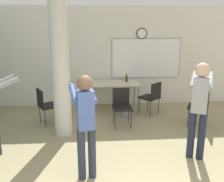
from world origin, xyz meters
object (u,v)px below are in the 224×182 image
chair_table_front (122,104)px  chair_mid_room (201,105)px  bottle_on_table (127,79)px  person_playing_side (199,104)px  folding_table (112,85)px  chair_table_right (152,96)px  chair_near_pillar (46,104)px  person_playing_front (85,119)px

chair_table_front → chair_mid_room: (1.83, -0.17, 0.00)m
bottle_on_table → person_playing_side: (0.88, -2.83, 0.17)m
folding_table → chair_table_right: (1.00, -0.51, -0.19)m
bottle_on_table → person_playing_side: person_playing_side is taller
chair_table_front → person_playing_side: bearing=-53.3°
bottle_on_table → chair_table_front: 1.36m
chair_table_right → person_playing_side: size_ratio=0.51×
chair_near_pillar → chair_mid_room: bearing=-5.8°
folding_table → bottle_on_table: bottle_on_table is taller
chair_table_front → chair_mid_room: bearing=-5.3°
chair_table_right → person_playing_front: (-1.62, -2.66, 0.45)m
folding_table → chair_table_right: bearing=-27.2°
folding_table → person_playing_front: size_ratio=0.92×
folding_table → bottle_on_table: 0.46m
chair_table_right → chair_table_front: (-0.85, -0.66, 0.00)m
folding_table → person_playing_front: bearing=-101.0°
folding_table → chair_table_right: size_ratio=1.72×
chair_table_right → chair_table_front: bearing=-142.2°
folding_table → bottle_on_table: (0.42, 0.11, 0.14)m
folding_table → chair_table_front: chair_table_front is taller
chair_table_right → person_playing_front: bearing=-121.3°
chair_table_right → person_playing_side: (0.30, -2.20, 0.50)m
folding_table → person_playing_side: size_ratio=0.88×
folding_table → chair_mid_room: size_ratio=1.72×
chair_table_front → person_playing_front: person_playing_front is taller
chair_near_pillar → person_playing_side: bearing=-30.8°
chair_table_right → person_playing_side: 2.28m
person_playing_front → folding_table: bearing=79.0°
folding_table → bottle_on_table: size_ratio=6.48×
chair_near_pillar → chair_table_front: size_ratio=1.00×
chair_near_pillar → chair_table_right: 2.65m
bottle_on_table → person_playing_side: 2.97m
chair_near_pillar → chair_table_front: (1.76, -0.20, 0.00)m
person_playing_side → person_playing_front: 1.97m
chair_near_pillar → person_playing_front: (1.00, -2.20, 0.45)m
chair_table_front → chair_mid_room: same height
folding_table → bottle_on_table: bearing=14.8°
chair_table_front → chair_table_right: bearing=37.8°
folding_table → chair_table_front: 1.20m
folding_table → person_playing_side: 3.03m
chair_table_front → chair_mid_room: size_ratio=1.00×
chair_near_pillar → person_playing_side: size_ratio=0.51×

